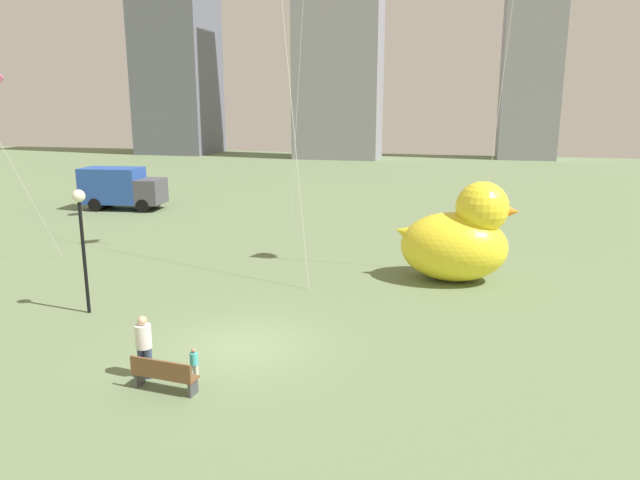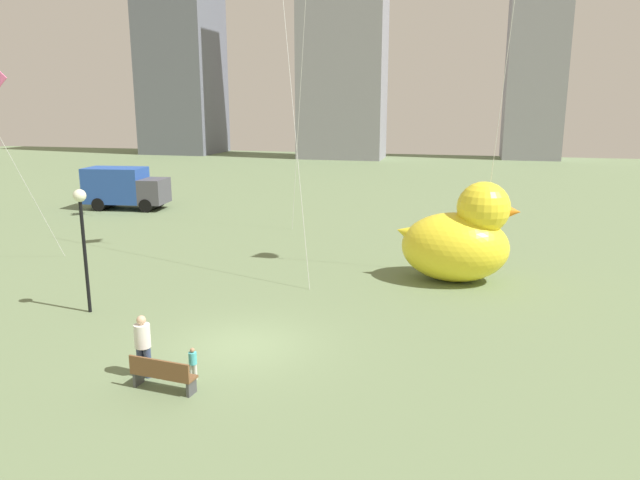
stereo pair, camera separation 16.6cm
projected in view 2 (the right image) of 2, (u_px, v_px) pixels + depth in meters
ground_plane at (243, 346)px, 18.04m from camera, size 140.00×140.00×0.00m
park_bench at (162, 373)px, 15.11m from camera, size 1.79×0.63×0.90m
person_adult at (143, 343)px, 15.79m from camera, size 0.43×0.43×1.74m
person_child at (193, 362)px, 15.76m from camera, size 0.22×0.22×0.89m
giant_inflatable_duck at (460, 239)px, 24.26m from camera, size 5.01×3.21×4.15m
lamppost at (82, 221)px, 20.22m from camera, size 0.44×0.44×4.36m
box_truck at (125, 188)px, 40.85m from camera, size 5.72×2.87×2.85m
city_skyline at (300, 26)px, 78.87m from camera, size 56.56×13.41×36.77m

